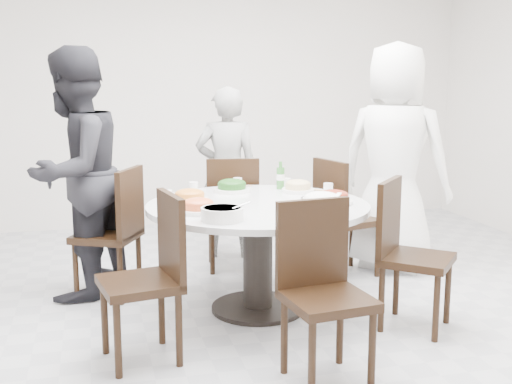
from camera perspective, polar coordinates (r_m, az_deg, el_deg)
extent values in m
cube|color=#B9BABE|center=(4.34, 1.42, -11.30)|extent=(6.00, 6.00, 0.01)
cube|color=white|center=(6.97, -5.30, 8.63)|extent=(6.00, 0.01, 2.80)
cylinder|color=silver|center=(4.40, 0.16, -5.82)|extent=(1.50, 1.50, 0.75)
cube|color=black|center=(5.21, 8.22, -2.24)|extent=(0.52, 0.52, 0.95)
cube|color=black|center=(5.34, -2.18, -1.83)|extent=(0.48, 0.48, 0.95)
cube|color=black|center=(4.79, -13.12, -3.52)|extent=(0.56, 0.56, 0.95)
cube|color=black|center=(3.67, -10.32, -7.68)|extent=(0.49, 0.49, 0.95)
cube|color=black|center=(3.38, 6.41, -9.14)|extent=(0.47, 0.47, 0.95)
cube|color=black|center=(4.20, 14.12, -5.53)|extent=(0.59, 0.59, 0.95)
imported|color=white|center=(5.37, 12.22, 2.96)|extent=(1.07, 1.06, 1.87)
imported|color=black|center=(5.64, -2.59, 1.70)|extent=(0.62, 0.47, 1.51)
imported|color=black|center=(4.77, -15.81, 1.54)|extent=(1.05, 1.11, 1.80)
cylinder|color=white|center=(4.74, -2.16, 0.43)|extent=(0.27, 0.27, 0.07)
cylinder|color=white|center=(4.74, 3.75, 0.38)|extent=(0.24, 0.24, 0.06)
cylinder|color=white|center=(4.35, -5.91, -0.51)|extent=(0.26, 0.26, 0.07)
cylinder|color=white|center=(4.32, 6.92, -0.65)|extent=(0.26, 0.26, 0.06)
cylinder|color=white|center=(4.03, -5.14, -1.40)|extent=(0.25, 0.25, 0.06)
cylinder|color=silver|center=(3.94, 5.88, -1.35)|extent=(0.26, 0.26, 0.11)
cylinder|color=white|center=(3.81, -3.02, -1.95)|extent=(0.26, 0.26, 0.08)
cylinder|color=#2F6F2C|center=(4.85, 2.19, 1.50)|extent=(0.06, 0.06, 0.21)
cylinder|color=white|center=(4.86, -1.93, 0.74)|extent=(0.07, 0.07, 0.08)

